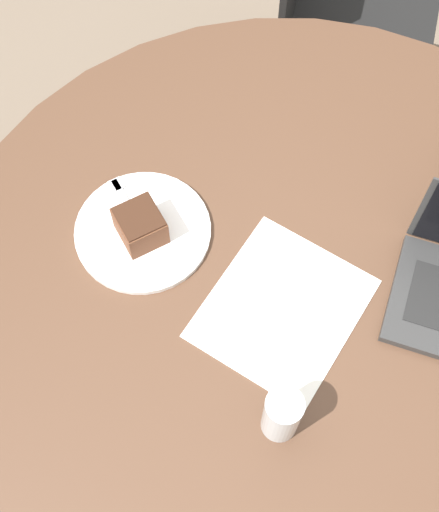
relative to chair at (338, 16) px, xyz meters
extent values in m
plane|color=#6B5B4C|center=(0.78, 0.66, -0.47)|extent=(12.00, 12.00, 0.00)
cylinder|color=#4C3323|center=(0.78, 0.66, -0.46)|extent=(0.42, 0.42, 0.02)
cylinder|color=#4C3323|center=(0.78, 0.66, -0.09)|extent=(0.12, 0.12, 0.72)
cylinder|color=#4C3323|center=(0.78, 0.66, 0.29)|extent=(1.39, 1.39, 0.03)
cube|color=black|center=(-0.04, 0.05, -0.01)|extent=(0.59, 0.59, 0.02)
cube|color=black|center=(-0.31, 0.09, -0.25)|extent=(0.05, 0.05, 0.44)
cube|color=black|center=(0.00, 0.32, -0.25)|extent=(0.05, 0.05, 0.44)
cube|color=black|center=(-0.08, -0.21, -0.25)|extent=(0.05, 0.05, 0.44)
cube|color=black|center=(0.23, 0.01, -0.25)|extent=(0.05, 0.05, 0.44)
cube|color=white|center=(0.82, 0.65, 0.31)|extent=(0.36, 0.33, 0.00)
cylinder|color=white|center=(0.92, 0.36, 0.31)|extent=(0.26, 0.26, 0.01)
cube|color=brown|center=(0.93, 0.37, 0.35)|extent=(0.09, 0.10, 0.07)
cube|color=#351E13|center=(0.93, 0.37, 0.39)|extent=(0.09, 0.09, 0.00)
cube|color=silver|center=(0.91, 0.32, 0.32)|extent=(0.04, 0.17, 0.00)
cube|color=silver|center=(0.90, 0.25, 0.32)|extent=(0.03, 0.03, 0.00)
cylinder|color=silver|center=(0.96, 0.81, 0.37)|extent=(0.06, 0.06, 0.13)
camera|label=1|loc=(1.22, 0.96, 1.51)|focal=50.00mm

